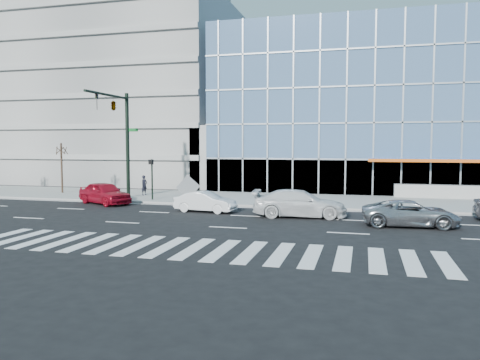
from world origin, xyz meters
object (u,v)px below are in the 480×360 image
Objects in this scene: street_tree_near at (61,150)px; white_suv at (299,203)px; white_sedan at (205,202)px; ped_signal_post at (152,173)px; pedestrian at (144,185)px; silver_suv at (411,213)px; tilted_panel at (188,187)px; traffic_signal at (118,118)px; red_sedan at (105,193)px.

white_suv is at bearing -18.45° from street_tree_near.
white_suv is 6.02m from white_sedan.
pedestrian is at bearing 126.21° from ped_signal_post.
tilted_panel is (-15.08, 7.16, 0.39)m from silver_suv.
traffic_signal reaches higher than tilted_panel.
white_suv is 10.60m from tilted_panel.
ped_signal_post is 2.88m from tilted_panel.
traffic_signal is 6.15× the size of tilted_panel.
traffic_signal reaches higher than red_sedan.
ped_signal_post reaches higher than pedestrian.
white_sedan is at bearing -84.96° from tilted_panel.
ped_signal_post is at bearing 67.20° from silver_suv.
tilted_panel is (5.13, 3.14, 0.28)m from red_sedan.
street_tree_near reaches higher than pedestrian.
white_suv is (14.06, -4.10, -5.37)m from traffic_signal.
silver_suv is 0.90× the size of white_suv.
ped_signal_post reaches higher than tilted_panel.
street_tree_near is at bearing 68.69° from silver_suv.
traffic_signal is 10.42m from white_sedan.
white_suv is (11.56, -4.47, -1.35)m from ped_signal_post.
silver_suv is at bearing -111.98° from white_suv.
white_suv is at bearing -99.75° from pedestrian.
traffic_signal is 5.66m from red_sedan.
traffic_signal is 1.63× the size of silver_suv.
pedestrian is (-19.49, 8.80, 0.27)m from silver_suv.
silver_suv is 12.20m from white_sedan.
red_sedan is (-2.65, -2.15, -1.35)m from ped_signal_post.
ped_signal_post is 0.71× the size of street_tree_near.
street_tree_near is at bearing 72.16° from white_sedan.
street_tree_near reaches higher than ped_signal_post.
traffic_signal reaches higher than silver_suv.
pedestrian reaches higher than red_sedan.
ped_signal_post reaches higher than red_sedan.
street_tree_near is 0.91× the size of red_sedan.
ped_signal_post is 12.47m from white_suv.
ped_signal_post reaches higher than white_suv.
tilted_panel reaches higher than pedestrian.
silver_suv is 6.24m from white_suv.
white_sedan is at bearing -35.67° from ped_signal_post.
pedestrian is at bearing 56.09° from white_suv.
ped_signal_post is at bearing 59.99° from white_sedan.
white_sedan is at bearing 79.30° from white_suv.
red_sedan is (-14.21, 2.33, -0.00)m from white_suv.
traffic_signal is at bearing 168.65° from tilted_panel.
street_tree_near is 22.41m from white_suv.
street_tree_near is (-7.00, 2.93, -2.39)m from traffic_signal.
white_sedan is at bearing -23.50° from street_tree_near.
pedestrian is 1.23× the size of tilted_panel.
white_sedan is at bearing -24.18° from traffic_signal.
pedestrian is (-7.49, 6.62, 0.31)m from white_sedan.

